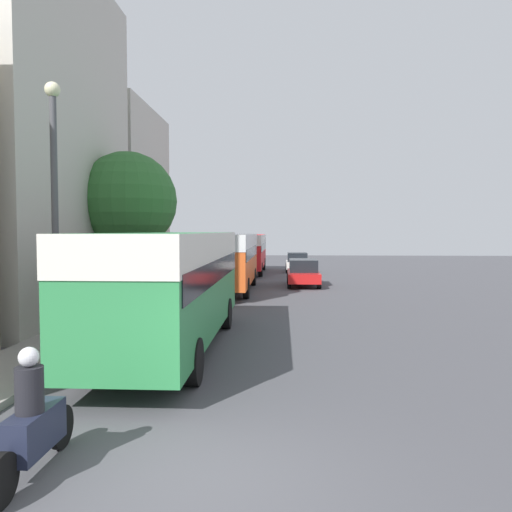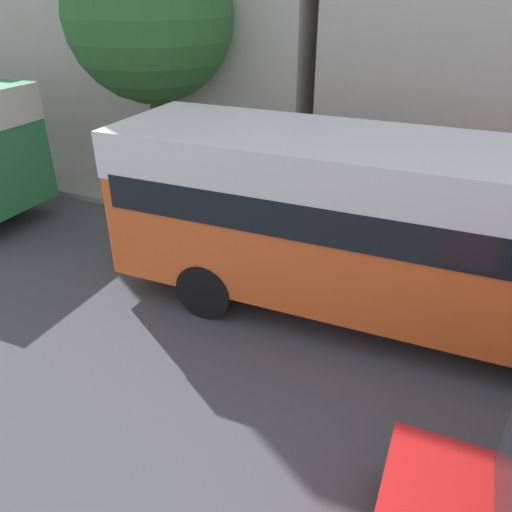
# 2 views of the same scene
# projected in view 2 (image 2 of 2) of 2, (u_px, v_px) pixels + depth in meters

# --- Properties ---
(bus_following) EXTENTS (2.53, 9.57, 3.06)m
(bus_following) POSITION_uv_depth(u_px,v_px,m) (405.00, 213.00, 7.68)
(bus_following) COLOR #EA5B23
(bus_following) RESTS_ON ground_plane
(pedestrian_near_curb) EXTENTS (0.42, 0.42, 1.68)m
(pedestrian_near_curb) POSITION_uv_depth(u_px,v_px,m) (39.00, 148.00, 14.12)
(pedestrian_near_curb) COLOR #232838
(pedestrian_near_curb) RESTS_ON sidewalk
(street_tree) EXTENTS (3.94, 3.94, 6.27)m
(street_tree) POSITION_uv_depth(u_px,v_px,m) (149.00, 16.00, 11.53)
(street_tree) COLOR brown
(street_tree) RESTS_ON sidewalk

